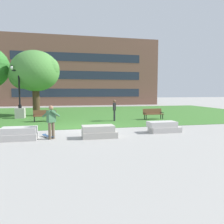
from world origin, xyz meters
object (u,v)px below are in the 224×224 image
object	(u,v)px
concrete_block_center	(19,134)
person_skateboarder	(51,120)
skateboard	(48,136)
person_bystander_near_lawn	(114,109)
park_bench_near_right	(45,115)
concrete_block_left	(99,132)
concrete_block_right	(163,127)
lamp_post_left	(20,107)
park_bench_near_left	(153,113)

from	to	relation	value
concrete_block_center	person_skateboarder	world-z (taller)	person_skateboarder
skateboard	person_bystander_near_lawn	bearing A→B (deg)	49.11
person_skateboarder	park_bench_near_right	xyz separation A→B (m)	(-0.88, 6.84, -0.44)
concrete_block_left	person_skateboarder	distance (m)	2.49
concrete_block_left	concrete_block_right	size ratio (longest dim) A/B	0.94
skateboard	lamp_post_left	xyz separation A→B (m)	(-3.04, 9.21, 0.90)
park_bench_near_right	lamp_post_left	size ratio (longest dim) A/B	0.39
concrete_block_right	lamp_post_left	xyz separation A→B (m)	(-9.61, 9.03, 0.68)
person_bystander_near_lawn	lamp_post_left	bearing A→B (deg)	155.33
lamp_post_left	person_bystander_near_lawn	distance (m)	8.67
concrete_block_right	person_skateboarder	size ratio (longest dim) A/B	1.12
park_bench_near_right	person_skateboarder	bearing A→B (deg)	-82.68
concrete_block_center	park_bench_near_left	xyz separation A→B (m)	(9.72, 6.14, 0.23)
concrete_block_center	person_skateboarder	xyz separation A→B (m)	(1.58, -0.13, 0.67)
park_bench_near_left	person_bystander_near_lawn	xyz separation A→B (m)	(-3.50, -0.32, 0.44)
lamp_post_left	park_bench_near_left	bearing A→B (deg)	-16.15
concrete_block_left	person_bystander_near_lawn	xyz separation A→B (m)	(2.25, 6.11, 0.68)
skateboard	lamp_post_left	world-z (taller)	lamp_post_left
concrete_block_left	person_skateboarder	bearing A→B (deg)	176.31
concrete_block_left	lamp_post_left	size ratio (longest dim) A/B	0.38
person_skateboarder	lamp_post_left	distance (m)	10.10
park_bench_near_left	lamp_post_left	xyz separation A→B (m)	(-11.38, 3.30, 0.45)
lamp_post_left	person_bystander_near_lawn	size ratio (longest dim) A/B	2.77
park_bench_near_right	park_bench_near_left	bearing A→B (deg)	-3.60
skateboard	park_bench_near_left	world-z (taller)	park_bench_near_left
concrete_block_left	person_skateboarder	size ratio (longest dim) A/B	1.05
person_skateboarder	lamp_post_left	bearing A→B (deg)	108.70
skateboard	lamp_post_left	bearing A→B (deg)	108.24
concrete_block_right	park_bench_near_right	bearing A→B (deg)	139.00
park_bench_near_left	person_bystander_near_lawn	bearing A→B (deg)	-174.73
concrete_block_center	concrete_block_right	world-z (taller)	same
park_bench_near_right	lamp_post_left	distance (m)	3.64
concrete_block_left	skateboard	world-z (taller)	concrete_block_left
concrete_block_center	park_bench_near_right	world-z (taller)	park_bench_near_right
concrete_block_center	park_bench_near_right	bearing A→B (deg)	84.06
concrete_block_center	lamp_post_left	size ratio (longest dim) A/B	0.38
concrete_block_right	skateboard	bearing A→B (deg)	-178.40
concrete_block_left	person_bystander_near_lawn	bearing A→B (deg)	69.81
park_bench_near_right	person_bystander_near_lawn	xyz separation A→B (m)	(5.52, -0.89, 0.44)
park_bench_near_left	lamp_post_left	bearing A→B (deg)	163.85
skateboard	person_bystander_near_lawn	xyz separation A→B (m)	(4.84, 5.59, 0.90)
park_bench_near_left	skateboard	bearing A→B (deg)	-144.67
concrete_block_right	person_bystander_near_lawn	world-z (taller)	person_bystander_near_lawn
concrete_block_left	person_skateboarder	xyz separation A→B (m)	(-2.39, 0.15, 0.67)
person_bystander_near_lawn	concrete_block_left	bearing A→B (deg)	-110.19
person_skateboarder	person_bystander_near_lawn	xyz separation A→B (m)	(4.64, 5.95, 0.01)
concrete_block_left	skateboard	size ratio (longest dim) A/B	1.82
concrete_block_left	park_bench_near_left	bearing A→B (deg)	48.20
concrete_block_left	park_bench_near_right	world-z (taller)	park_bench_near_right
skateboard	park_bench_near_left	distance (m)	10.24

